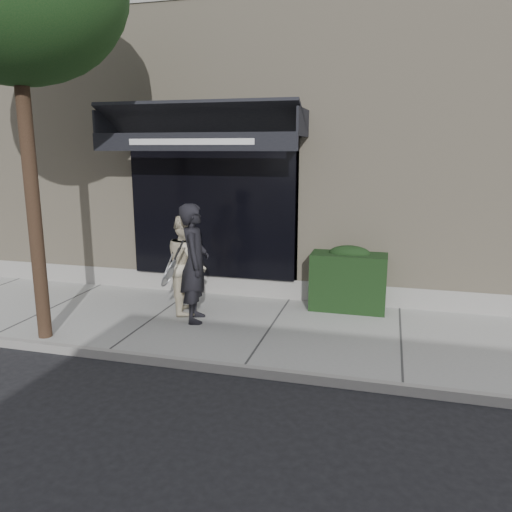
# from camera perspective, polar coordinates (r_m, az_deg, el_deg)

# --- Properties ---
(ground) EXTENTS (80.00, 80.00, 0.00)m
(ground) POSITION_cam_1_polar(r_m,az_deg,el_deg) (8.09, 1.72, -8.84)
(ground) COLOR black
(ground) RESTS_ON ground
(sidewalk) EXTENTS (20.00, 3.00, 0.12)m
(sidewalk) POSITION_cam_1_polar(r_m,az_deg,el_deg) (8.07, 1.72, -8.44)
(sidewalk) COLOR gray
(sidewalk) RESTS_ON ground
(curb) EXTENTS (20.00, 0.10, 0.14)m
(curb) POSITION_cam_1_polar(r_m,az_deg,el_deg) (6.68, -1.42, -12.91)
(curb) COLOR gray
(curb) RESTS_ON ground
(building_facade) EXTENTS (14.30, 8.04, 5.64)m
(building_facade) POSITION_cam_1_polar(r_m,az_deg,el_deg) (12.43, 7.13, 11.36)
(building_facade) COLOR tan
(building_facade) RESTS_ON ground
(hedge) EXTENTS (1.30, 0.70, 1.14)m
(hedge) POSITION_cam_1_polar(r_m,az_deg,el_deg) (8.91, 10.52, -2.60)
(hedge) COLOR black
(hedge) RESTS_ON sidewalk
(pedestrian_front) EXTENTS (0.76, 0.87, 1.94)m
(pedestrian_front) POSITION_cam_1_polar(r_m,az_deg,el_deg) (8.11, -7.06, -0.83)
(pedestrian_front) COLOR black
(pedestrian_front) RESTS_ON sidewalk
(pedestrian_back) EXTENTS (0.92, 1.01, 1.70)m
(pedestrian_back) POSITION_cam_1_polar(r_m,az_deg,el_deg) (8.61, -7.89, -0.89)
(pedestrian_back) COLOR beige
(pedestrian_back) RESTS_ON sidewalk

